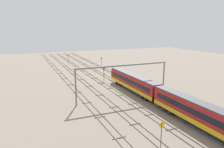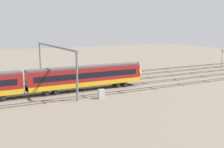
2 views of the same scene
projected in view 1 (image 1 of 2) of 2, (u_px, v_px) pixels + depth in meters
name	position (u px, v px, depth m)	size (l,w,h in m)	color
ground_plane	(110.00, 89.00, 63.65)	(208.20, 208.20, 0.00)	gray
track_near_foreground	(138.00, 85.00, 67.51)	(192.20, 2.40, 0.16)	#59544C
track_with_train	(125.00, 87.00, 65.57)	(192.20, 2.40, 0.16)	#59544C
track_middle	(110.00, 88.00, 63.63)	(192.20, 2.40, 0.16)	#59544C
track_second_far	(94.00, 90.00, 61.70)	(192.20, 2.40, 0.16)	#59544C
track_far_background	(77.00, 92.00, 59.76)	(192.20, 2.40, 0.16)	#59544C
overhead_gantry	(124.00, 72.00, 53.16)	(0.40, 25.35, 8.92)	slate
speed_sign_near_foreground	(68.00, 58.00, 100.54)	(0.14, 0.90, 5.76)	#4C4C51
speed_sign_mid_trackside	(161.00, 135.00, 29.18)	(0.14, 0.86, 5.44)	#4C4C51
signal_light_trackside_approach	(101.00, 60.00, 101.83)	(0.31, 0.32, 3.94)	#4C4C51
signal_light_trackside_departure	(104.00, 72.00, 72.26)	(0.31, 0.32, 4.55)	#4C4C51
relay_cabinet	(155.00, 86.00, 63.47)	(1.17, 0.65, 1.68)	#B2B7BC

